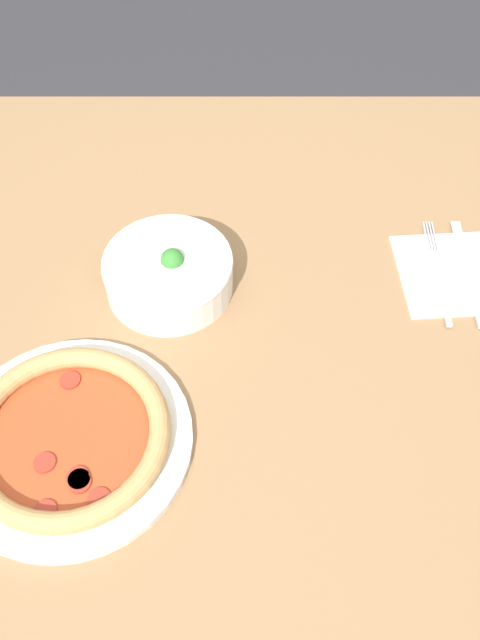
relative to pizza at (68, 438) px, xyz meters
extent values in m
plane|color=#333338|center=(0.18, 0.15, -0.78)|extent=(8.00, 8.00, 0.00)
cube|color=#99724C|center=(0.18, 0.15, -0.03)|extent=(1.07, 1.10, 0.03)
cylinder|color=olive|center=(-0.28, 0.63, -0.41)|extent=(0.06, 0.06, 0.73)
cylinder|color=olive|center=(0.65, 0.63, -0.41)|extent=(0.06, 0.06, 0.73)
cylinder|color=white|center=(0.00, 0.00, -0.01)|extent=(0.30, 0.30, 0.01)
torus|color=tan|center=(0.00, 0.00, 0.01)|extent=(0.25, 0.25, 0.03)
cylinder|color=#B74723|center=(0.00, 0.00, 0.00)|extent=(0.21, 0.21, 0.01)
cylinder|color=#A83323|center=(0.02, -0.05, 0.00)|extent=(0.03, 0.03, 0.00)
cylinder|color=#A83323|center=(0.02, -0.06, 0.00)|extent=(0.03, 0.03, 0.00)
cylinder|color=#A83323|center=(-0.02, -0.03, 0.00)|extent=(0.03, 0.03, 0.00)
cylinder|color=#A83323|center=(-0.01, -0.09, 0.00)|extent=(0.03, 0.03, 0.00)
cylinder|color=#A83323|center=(-0.01, 0.08, 0.00)|extent=(0.03, 0.03, 0.00)
cylinder|color=#A83323|center=(0.02, -0.06, 0.00)|extent=(0.03, 0.03, 0.00)
cylinder|color=#A83323|center=(0.05, -0.08, 0.00)|extent=(0.03, 0.03, 0.00)
cylinder|color=white|center=(0.10, 0.25, 0.01)|extent=(0.18, 0.18, 0.06)
torus|color=white|center=(0.10, 0.25, 0.03)|extent=(0.18, 0.18, 0.01)
ellipsoid|color=#998466|center=(0.16, 0.26, 0.02)|extent=(0.03, 0.04, 0.02)
ellipsoid|color=#998466|center=(0.17, 0.25, 0.02)|extent=(0.04, 0.04, 0.02)
ellipsoid|color=tan|center=(0.07, 0.28, 0.03)|extent=(0.04, 0.04, 0.02)
ellipsoid|color=tan|center=(0.08, 0.21, 0.03)|extent=(0.04, 0.03, 0.02)
ellipsoid|color=tan|center=(0.12, 0.23, 0.03)|extent=(0.03, 0.04, 0.02)
sphere|color=#388433|center=(0.11, 0.25, 0.04)|extent=(0.03, 0.03, 0.03)
cube|color=white|center=(0.51, 0.27, -0.02)|extent=(0.17, 0.17, 0.00)
cube|color=silver|center=(0.49, 0.24, -0.01)|extent=(0.01, 0.14, 0.00)
cube|color=silver|center=(0.50, 0.34, -0.01)|extent=(0.00, 0.06, 0.00)
cube|color=silver|center=(0.49, 0.34, -0.01)|extent=(0.00, 0.06, 0.00)
cube|color=silver|center=(0.49, 0.34, -0.01)|extent=(0.00, 0.06, 0.00)
cube|color=silver|center=(0.48, 0.34, -0.01)|extent=(0.00, 0.06, 0.00)
cube|color=silver|center=(0.53, 0.21, -0.01)|extent=(0.01, 0.08, 0.01)
cube|color=silver|center=(0.53, 0.31, -0.01)|extent=(0.02, 0.12, 0.00)
camera|label=1|loc=(0.20, -0.41, 0.76)|focal=40.00mm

